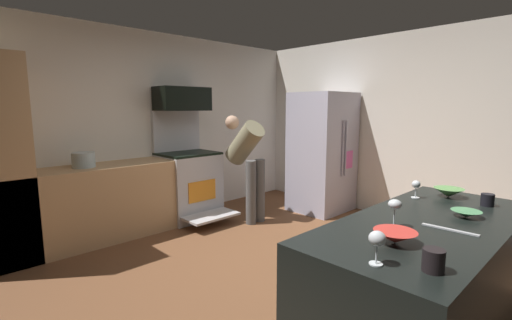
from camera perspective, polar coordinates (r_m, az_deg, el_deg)
The scene contains 19 objects.
ground_plane at distance 3.65m, azimuth 2.77°, elevation -17.29°, with size 5.20×4.80×0.02m, color brown.
wall_back at distance 5.19m, azimuth -16.34°, elevation 5.09°, with size 5.20×0.12×2.60m, color silver.
wall_right at distance 5.44m, azimuth 21.66°, elevation 4.98°, with size 0.12×4.80×2.60m, color silver.
lower_cabinet_run at distance 4.63m, azimuth -23.75°, elevation -6.35°, with size 2.40×0.60×0.90m, color tan.
oven_range at distance 5.13m, azimuth -10.86°, elevation -3.67°, with size 0.76×1.03×1.53m.
microwave at distance 5.10m, azimuth -11.83°, elevation 9.66°, with size 0.74×0.38×0.33m, color black.
refrigerator at distance 5.47m, azimuth 10.66°, elevation 1.24°, with size 0.85×0.77×1.80m.
person_cook at distance 4.88m, azimuth -1.41°, elevation 0.30°, with size 0.31×0.69×1.47m.
counter_island at distance 2.58m, azimuth 25.66°, elevation -18.37°, with size 1.88×0.80×0.90m, color black.
mixing_bowl_large at distance 1.96m, azimuth 21.58°, elevation -11.50°, with size 0.22×0.22×0.06m, color red.
mixing_bowl_small at distance 3.09m, azimuth 28.75°, elevation -4.65°, with size 0.22×0.22×0.07m, color #629E52.
mixing_bowl_prep at distance 2.59m, azimuth 30.89°, elevation -7.48°, with size 0.18×0.18×0.04m, color #51945E.
wine_glass_near at distance 1.65m, azimuth 19.03°, elevation -12.16°, with size 0.07×0.07×0.15m.
wine_glass_mid at distance 2.92m, azimuth 24.51°, elevation -3.78°, with size 0.06×0.06×0.14m.
wine_glass_far at distance 2.18m, azimuth 21.57°, elevation -6.92°, with size 0.08×0.08×0.16m.
mug_coffee at distance 2.95m, azimuth 33.40°, elevation -5.42°, with size 0.08×0.08×0.09m, color black.
mug_tea at distance 1.70m, azimuth 26.81°, elevation -14.32°, with size 0.09×0.09×0.10m, color black.
knife_chef at distance 2.28m, azimuth 28.89°, elevation -9.84°, with size 0.29×0.02×0.01m, color #B7BABF.
stock_pot at distance 4.47m, azimuth -26.17°, elevation 0.02°, with size 0.25×0.25×0.17m, color #AFC3C5.
Camera 1 is at (-2.40, -2.25, 1.58)m, focal length 24.69 mm.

